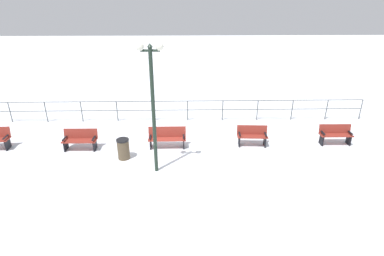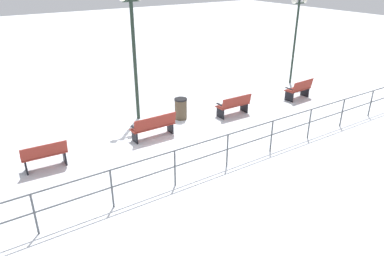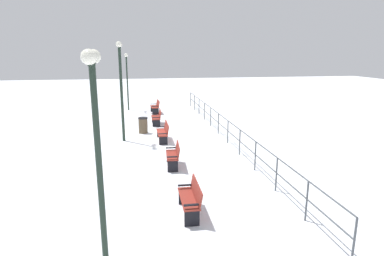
{
  "view_description": "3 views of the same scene",
  "coord_description": "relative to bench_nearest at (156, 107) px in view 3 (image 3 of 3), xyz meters",
  "views": [
    {
      "loc": [
        12.26,
        0.83,
        6.38
      ],
      "look_at": [
        -1.05,
        1.14,
        0.48
      ],
      "focal_mm": 28.45,
      "sensor_mm": 36.0,
      "label": 1
    },
    {
      "loc": [
        -10.84,
        5.41,
        5.88
      ],
      "look_at": [
        -1.57,
        -0.67,
        0.82
      ],
      "focal_mm": 33.78,
      "sensor_mm": 36.0,
      "label": 2
    },
    {
      "loc": [
        1.11,
        15.61,
        4.38
      ],
      "look_at": [
        -1.61,
        -0.59,
        0.46
      ],
      "focal_mm": 29.63,
      "sensor_mm": 36.0,
      "label": 3
    }
  ],
  "objects": [
    {
      "name": "lamppost_middle",
      "position": [
        2.02,
        7.37,
        2.7
      ],
      "size": [
        0.27,
        0.93,
        4.9
      ],
      "color": "#1E2D23",
      "rests_on": "ground"
    },
    {
      "name": "ground_plane",
      "position": [
        0.07,
        7.7,
        -0.48
      ],
      "size": [
        80.0,
        80.0,
        0.0
      ],
      "primitive_type": "plane",
      "color": "white",
      "rests_on": "ground"
    },
    {
      "name": "bench_fifth",
      "position": [
        -0.12,
        15.39,
        0.0
      ],
      "size": [
        0.5,
        1.46,
        0.91
      ],
      "rotation": [
        0.0,
        0.0,
        -0.01
      ],
      "color": "maroon",
      "rests_on": "ground"
    },
    {
      "name": "bench_second",
      "position": [
        0.12,
        3.85,
        -0.02
      ],
      "size": [
        0.59,
        1.49,
        0.9
      ],
      "rotation": [
        0.0,
        0.0,
        -0.01
      ],
      "color": "maroon",
      "rests_on": "ground"
    },
    {
      "name": "bench_fourth",
      "position": [
        -0.07,
        11.55,
        -0.0
      ],
      "size": [
        0.57,
        1.39,
        0.91
      ],
      "rotation": [
        0.0,
        0.0,
        -0.06
      ],
      "color": "maroon",
      "rests_on": "ground"
    },
    {
      "name": "trash_bin",
      "position": [
        1.02,
        5.92,
        -0.04
      ],
      "size": [
        0.52,
        0.52,
        0.89
      ],
      "color": "brown",
      "rests_on": "ground"
    },
    {
      "name": "bench_third",
      "position": [
        0.02,
        7.7,
        -0.0
      ],
      "size": [
        0.53,
        1.68,
        0.92
      ],
      "rotation": [
        0.0,
        0.0,
        0.01
      ],
      "color": "maroon",
      "rests_on": "ground"
    },
    {
      "name": "lamppost_near",
      "position": [
        2.02,
        -1.64,
        2.53
      ],
      "size": [
        0.25,
        0.99,
        4.32
      ],
      "color": "#1E2D23",
      "rests_on": "ground"
    },
    {
      "name": "waterfront_railing",
      "position": [
        -3.08,
        7.7,
        0.29
      ],
      "size": [
        0.05,
        20.94,
        1.15
      ],
      "color": "#4C5156",
      "rests_on": "ground"
    },
    {
      "name": "bench_nearest",
      "position": [
        0.0,
        0.0,
        0.0
      ],
      "size": [
        0.66,
        1.39,
        0.96
      ],
      "rotation": [
        0.0,
        0.0,
        0.06
      ],
      "color": "maroon",
      "rests_on": "ground"
    },
    {
      "name": "lamppost_far",
      "position": [
        2.02,
        17.11,
        2.58
      ],
      "size": [
        0.28,
        0.92,
        4.45
      ],
      "color": "#1E2D23",
      "rests_on": "ground"
    }
  ]
}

